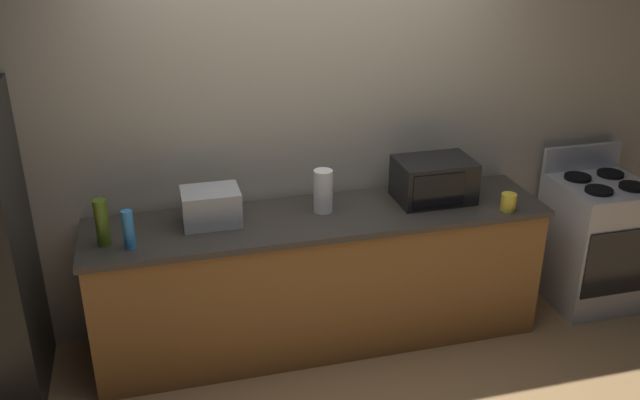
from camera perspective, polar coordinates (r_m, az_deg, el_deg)
name	(u,v)px	position (r m, az deg, el deg)	size (l,w,h in m)	color
ground_plane	(337,375)	(4.33, 1.38, -14.32)	(8.00, 8.00, 0.00)	#A87F51
back_wall	(304,125)	(4.39, -1.36, 6.27)	(6.40, 0.10, 2.70)	#B2A893
counter_run	(320,279)	(4.39, 0.00, -6.56)	(2.84, 0.64, 0.90)	brown
stove_range	(594,241)	(5.21, 21.85, -3.18)	(0.60, 0.61, 1.08)	#B7BABF
microwave	(434,180)	(4.41, 9.44, 1.67)	(0.48, 0.35, 0.27)	black
toaster_oven	(211,207)	(4.10, -9.06, -0.54)	(0.34, 0.26, 0.21)	#B7BABF
paper_towel_roll	(323,191)	(4.18, 0.27, 0.75)	(0.12, 0.12, 0.27)	white
bottle_olive_oil	(102,222)	(3.96, -17.68, -1.79)	(0.08, 0.08, 0.27)	#4C6B19
bottle_spray_cleaner	(129,229)	(3.90, -15.64, -2.37)	(0.06, 0.06, 0.22)	#338CE5
mug_yellow	(508,202)	(4.39, 15.41, -0.16)	(0.09, 0.09, 0.11)	yellow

